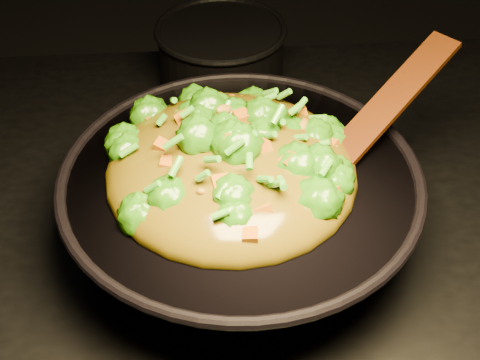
{
  "coord_description": "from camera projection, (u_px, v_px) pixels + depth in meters",
  "views": [
    {
      "loc": [
        -0.1,
        -0.66,
        1.57
      ],
      "look_at": [
        -0.05,
        -0.05,
        1.01
      ],
      "focal_mm": 50.0,
      "sensor_mm": 36.0,
      "label": 1
    }
  ],
  "objects": [
    {
      "name": "stir_fry",
      "position": [
        231.0,
        141.0,
        0.78
      ],
      "size": [
        0.35,
        0.35,
        0.11
      ],
      "primitive_type": null,
      "rotation": [
        0.0,
        0.0,
        -0.16
      ],
      "color": "#2E7A08",
      "rests_on": "wok"
    },
    {
      "name": "wok",
      "position": [
        241.0,
        212.0,
        0.86
      ],
      "size": [
        0.5,
        0.5,
        0.12
      ],
      "primitive_type": null,
      "rotation": [
        0.0,
        0.0,
        -0.15
      ],
      "color": "black",
      "rests_on": "stovetop"
    },
    {
      "name": "back_pot",
      "position": [
        221.0,
        58.0,
        1.14
      ],
      "size": [
        0.23,
        0.23,
        0.12
      ],
      "primitive_type": "cylinder",
      "rotation": [
        0.0,
        0.0,
        0.13
      ],
      "color": "black",
      "rests_on": "stovetop"
    },
    {
      "name": "spatula",
      "position": [
        381.0,
        112.0,
        0.84
      ],
      "size": [
        0.23,
        0.2,
        0.11
      ],
      "primitive_type": "cube",
      "rotation": [
        0.0,
        -0.38,
        0.69
      ],
      "color": "#331507",
      "rests_on": "wok"
    }
  ]
}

